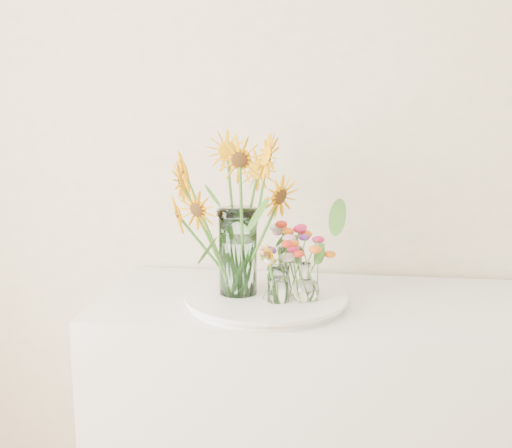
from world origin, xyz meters
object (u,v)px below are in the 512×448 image
Objects in this scene: small_vase_c at (290,267)px; mason_jar at (238,252)px; small_vase_b at (306,282)px; small_vase_a at (278,285)px; counter at (321,432)px; tray at (266,300)px.

mason_jar is at bearing -144.67° from small_vase_c.
small_vase_a is at bearing -161.20° from small_vase_b.
tray is at bearing -157.93° from counter.
counter is at bearing 43.88° from small_vase_a.
mason_jar is 0.20m from small_vase_c.
small_vase_b is at bearing 18.80° from small_vase_a.
tray reaches higher than counter.
counter is 12.71× the size of small_vase_a.
tray is 0.17m from mason_jar.
small_vase_b reaches higher than counter.
small_vase_c is at bearing 82.89° from small_vase_a.
mason_jar is 2.44× the size of small_vase_a.
small_vase_b is at bearing -9.89° from mason_jar.
counter is 5.22× the size of mason_jar.
small_vase_b reaches higher than small_vase_a.
tray is at bearing -4.96° from mason_jar.
small_vase_a is (0.04, -0.06, 0.07)m from tray.
small_vase_b is (0.12, -0.03, 0.07)m from tray.
counter is 11.86× the size of small_vase_b.
small_vase_c reaches higher than small_vase_b.
small_vase_c is (-0.11, 0.04, 0.54)m from counter.
counter is at bearing 22.07° from tray.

